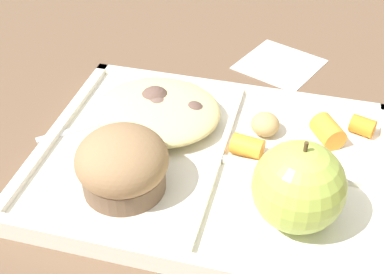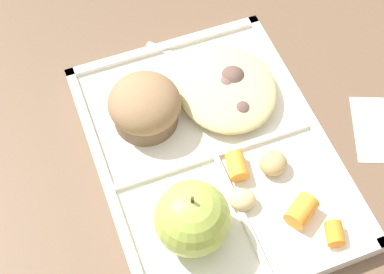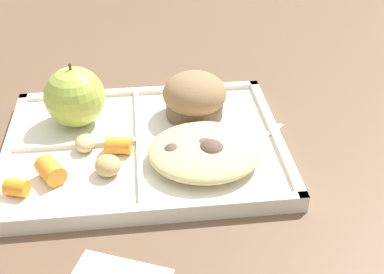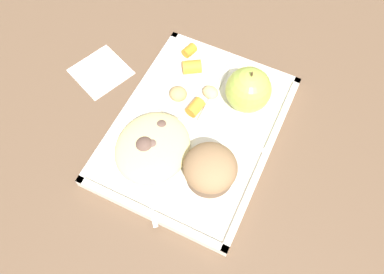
% 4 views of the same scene
% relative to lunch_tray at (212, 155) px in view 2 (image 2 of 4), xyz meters
% --- Properties ---
extents(ground, '(6.00, 6.00, 0.00)m').
position_rel_lunch_tray_xyz_m(ground, '(0.00, 0.00, -0.01)').
color(ground, brown).
extents(lunch_tray, '(0.37, 0.28, 0.02)m').
position_rel_lunch_tray_xyz_m(lunch_tray, '(0.00, 0.00, 0.00)').
color(lunch_tray, silver).
rests_on(lunch_tray, ground).
extents(green_apple, '(0.08, 0.08, 0.09)m').
position_rel_lunch_tray_xyz_m(green_apple, '(-0.09, 0.06, 0.05)').
color(green_apple, '#A8C14C').
rests_on(green_apple, lunch_tray).
extents(bran_muffin, '(0.09, 0.09, 0.07)m').
position_rel_lunch_tray_xyz_m(bran_muffin, '(0.08, 0.06, 0.04)').
color(bran_muffin, brown).
rests_on(bran_muffin, lunch_tray).
extents(carrot_slice_edge, '(0.04, 0.03, 0.02)m').
position_rel_lunch_tray_xyz_m(carrot_slice_edge, '(-0.03, -0.02, 0.02)').
color(carrot_slice_edge, orange).
rests_on(carrot_slice_edge, lunch_tray).
extents(carrot_slice_large, '(0.03, 0.03, 0.02)m').
position_rel_lunch_tray_xyz_m(carrot_slice_large, '(-0.15, -0.09, 0.02)').
color(carrot_slice_large, orange).
rests_on(carrot_slice_large, lunch_tray).
extents(carrot_slice_small, '(0.04, 0.04, 0.03)m').
position_rel_lunch_tray_xyz_m(carrot_slice_small, '(-0.11, -0.06, 0.02)').
color(carrot_slice_small, orange).
rests_on(carrot_slice_small, lunch_tray).
extents(potato_chunk_small, '(0.04, 0.04, 0.02)m').
position_rel_lunch_tray_xyz_m(potato_chunk_small, '(-0.05, -0.06, 0.02)').
color(potato_chunk_small, tan).
rests_on(potato_chunk_small, lunch_tray).
extents(potato_chunk_corner, '(0.03, 0.04, 0.02)m').
position_rel_lunch_tray_xyz_m(potato_chunk_corner, '(-0.08, -0.01, 0.02)').
color(potato_chunk_corner, tan).
rests_on(potato_chunk_corner, lunch_tray).
extents(egg_noodle_pile, '(0.14, 0.13, 0.03)m').
position_rel_lunch_tray_xyz_m(egg_noodle_pile, '(0.08, -0.05, 0.02)').
color(egg_noodle_pile, '#D6C684').
rests_on(egg_noodle_pile, lunch_tray).
extents(meatball_front, '(0.03, 0.03, 0.03)m').
position_rel_lunch_tray_xyz_m(meatball_front, '(0.09, -0.06, 0.02)').
color(meatball_front, '#755B4C').
rests_on(meatball_front, lunch_tray).
extents(meatball_center, '(0.04, 0.04, 0.04)m').
position_rel_lunch_tray_xyz_m(meatball_center, '(0.08, -0.06, 0.03)').
color(meatball_center, brown).
rests_on(meatball_center, lunch_tray).
extents(meatball_side, '(0.03, 0.03, 0.03)m').
position_rel_lunch_tray_xyz_m(meatball_side, '(0.08, -0.05, 0.02)').
color(meatball_side, brown).
rests_on(meatball_side, lunch_tray).
extents(meatball_back, '(0.03, 0.03, 0.03)m').
position_rel_lunch_tray_xyz_m(meatball_back, '(0.03, -0.05, 0.02)').
color(meatball_back, brown).
rests_on(meatball_back, lunch_tray).
extents(plastic_fork, '(0.13, 0.11, 0.00)m').
position_rel_lunch_tray_xyz_m(plastic_fork, '(0.12, -0.04, 0.01)').
color(plastic_fork, white).
rests_on(plastic_fork, lunch_tray).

